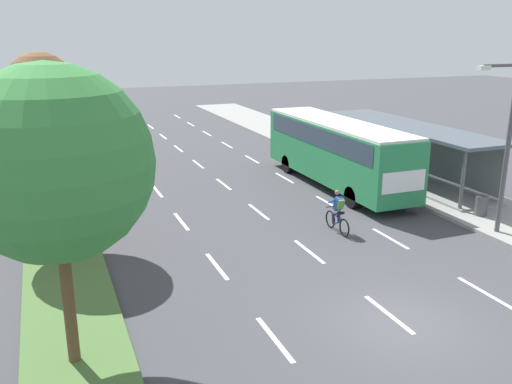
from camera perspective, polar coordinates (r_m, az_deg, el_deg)
name	(u,v)px	position (r m, az deg, el deg)	size (l,w,h in m)	color
ground_plane	(400,323)	(15.67, 14.94, -13.21)	(140.00, 140.00, 0.00)	#424247
median_strip	(52,177)	(31.67, -20.65, 1.53)	(2.60, 52.00, 0.12)	#4C7038
sidewalk_right	(334,151)	(36.30, 8.17, 4.24)	(4.50, 52.00, 0.15)	gray
lane_divider_left	(148,179)	(29.88, -11.30, 1.32)	(0.14, 46.40, 0.01)	white
lane_divider_center	(210,173)	(30.66, -4.87, 1.97)	(0.14, 46.40, 0.01)	white
lane_divider_right	(267,168)	(31.81, 1.17, 2.55)	(0.14, 46.40, 0.01)	white
bus_shelter	(411,146)	(29.93, 15.96, 4.70)	(2.90, 12.05, 2.86)	gray
bus	(336,147)	(27.84, 8.46, 4.74)	(2.54, 11.29, 3.37)	#28844C
cyclist	(338,213)	(21.57, 8.59, -2.21)	(0.46, 1.82, 1.71)	black
median_tree_nearest	(54,164)	(12.36, -20.50, 2.75)	(4.32, 4.32, 6.95)	brown
median_tree_second	(53,145)	(19.69, -20.59, 4.62)	(4.04, 4.04, 5.85)	brown
median_tree_third	(51,125)	(26.94, -20.76, 6.63)	(3.22, 3.22, 5.03)	brown
median_tree_fourth	(41,86)	(34.04, -21.72, 10.34)	(3.84, 3.84, 6.50)	brown
streetlight	(505,137)	(22.20, 24.76, 5.26)	(1.91, 0.24, 6.50)	#4C4C51
trash_bin	(481,206)	(24.87, 22.62, -1.33)	(0.52, 0.52, 0.85)	#4C4C51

